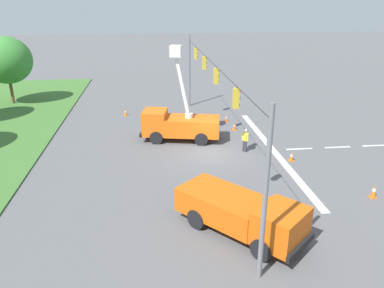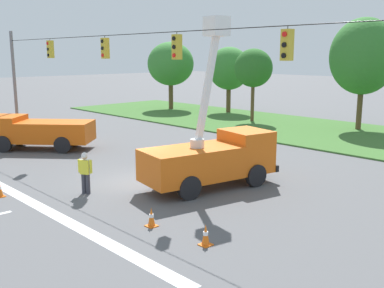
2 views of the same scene
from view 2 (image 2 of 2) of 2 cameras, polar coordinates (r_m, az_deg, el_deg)
name	(u,v)px [view 2 (image 2 of 2)]	position (r m, az deg, el deg)	size (l,w,h in m)	color
ground_plane	(137,181)	(20.87, -7.00, -4.74)	(200.00, 200.00, 0.00)	#565659
grass_verge	(335,134)	(34.47, 17.70, 1.26)	(56.00, 12.00, 0.10)	#3D6B2D
signal_gantry	(135,81)	(20.04, -7.20, 7.91)	(26.20, 0.33, 7.20)	slate
tree_far_west	(171,64)	(47.49, -2.73, 10.12)	(4.92, 4.72, 7.04)	brown
tree_west	(229,69)	(44.70, 4.71, 9.51)	(4.33, 3.73, 6.48)	brown
tree_centre	(253,68)	(38.82, 7.80, 9.51)	(3.40, 2.93, 6.24)	brown
tree_east	(363,57)	(36.41, 20.92, 10.34)	(4.99, 4.74, 8.45)	brown
utility_truck_bucket_lift	(212,155)	(19.61, 2.61, -1.42)	(3.38, 6.40, 7.28)	orange
utility_truck_support_near	(39,131)	(29.08, -18.90, 1.57)	(6.27, 6.00, 2.04)	#D6560F
road_worker	(85,170)	(19.20, -13.40, -3.28)	(0.58, 0.41, 1.77)	#383842
traffic_cone_foreground_right	(206,235)	(13.96, 1.74, -11.49)	(0.36, 0.36, 0.67)	orange
traffic_cone_mid_left	(151,217)	(15.44, -5.17, -9.25)	(0.36, 0.36, 0.67)	orange
traffic_cone_mid_right	(0,189)	(20.04, -23.24, -5.29)	(0.36, 0.36, 0.68)	orange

